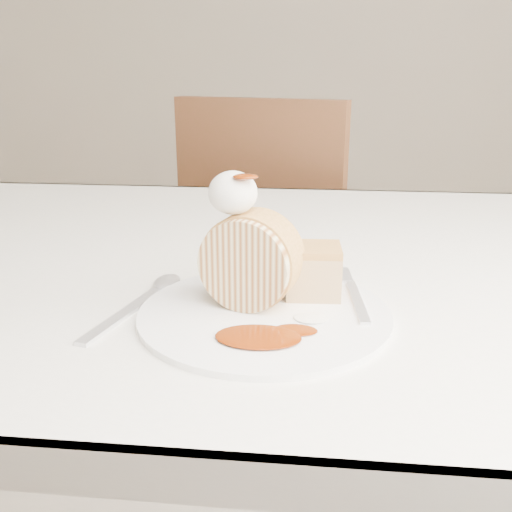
# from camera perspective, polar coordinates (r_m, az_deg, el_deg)

# --- Properties ---
(table) EXTENTS (1.40, 0.90, 0.75)m
(table) POSITION_cam_1_polar(r_m,az_deg,el_deg) (0.84, 3.76, -5.58)
(table) COLOR silver
(table) RESTS_ON ground
(chair_far) EXTENTS (0.55, 0.55, 0.93)m
(chair_far) POSITION_cam_1_polar(r_m,az_deg,el_deg) (1.57, 1.83, 0.99)
(chair_far) COLOR brown
(chair_far) RESTS_ON ground
(plate) EXTENTS (0.28, 0.28, 0.01)m
(plate) POSITION_cam_1_polar(r_m,az_deg,el_deg) (0.61, 0.85, -5.79)
(plate) COLOR white
(plate) RESTS_ON table
(roulade_slice) EXTENTS (0.11, 0.08, 0.10)m
(roulade_slice) POSITION_cam_1_polar(r_m,az_deg,el_deg) (0.60, -0.55, -0.46)
(roulade_slice) COLOR beige
(roulade_slice) RESTS_ON plate
(cake_chunk) EXTENTS (0.06, 0.06, 0.05)m
(cake_chunk) POSITION_cam_1_polar(r_m,az_deg,el_deg) (0.64, 5.74, -1.79)
(cake_chunk) COLOR tan
(cake_chunk) RESTS_ON plate
(whipped_cream) EXTENTS (0.05, 0.05, 0.05)m
(whipped_cream) POSITION_cam_1_polar(r_m,az_deg,el_deg) (0.59, -2.33, 6.34)
(whipped_cream) COLOR white
(whipped_cream) RESTS_ON roulade_slice
(caramel_drizzle) EXTENTS (0.03, 0.02, 0.01)m
(caramel_drizzle) POSITION_cam_1_polar(r_m,az_deg,el_deg) (0.57, -1.06, 8.50)
(caramel_drizzle) COLOR #682104
(caramel_drizzle) RESTS_ON whipped_cream
(caramel_pool) EXTENTS (0.09, 0.06, 0.00)m
(caramel_pool) POSITION_cam_1_polar(r_m,az_deg,el_deg) (0.54, 0.22, -8.07)
(caramel_pool) COLOR #682104
(caramel_pool) RESTS_ON plate
(fork) EXTENTS (0.03, 0.16, 0.00)m
(fork) POSITION_cam_1_polar(r_m,az_deg,el_deg) (0.63, 10.11, -4.49)
(fork) COLOR silver
(fork) RESTS_ON plate
(spoon) EXTENTS (0.07, 0.18, 0.00)m
(spoon) POSITION_cam_1_polar(r_m,az_deg,el_deg) (0.62, -13.14, -5.72)
(spoon) COLOR silver
(spoon) RESTS_ON table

